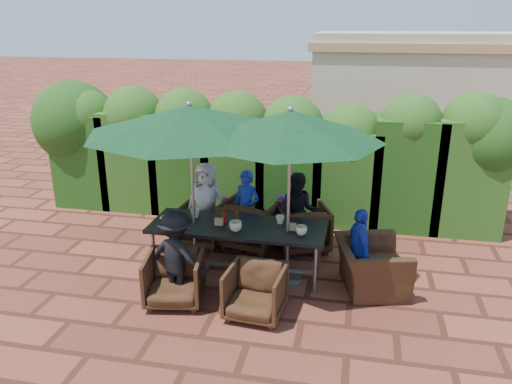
% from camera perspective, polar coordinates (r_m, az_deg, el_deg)
% --- Properties ---
extents(ground, '(80.00, 80.00, 0.00)m').
position_cam_1_polar(ground, '(7.41, -2.40, -8.98)').
color(ground, brown).
rests_on(ground, ground).
extents(dining_table, '(2.48, 0.90, 0.75)m').
position_cam_1_polar(dining_table, '(7.07, -2.10, -4.35)').
color(dining_table, black).
rests_on(dining_table, ground).
extents(umbrella_left, '(2.87, 2.87, 2.46)m').
position_cam_1_polar(umbrella_left, '(6.84, -7.59, 8.22)').
color(umbrella_left, gray).
rests_on(umbrella_left, ground).
extents(umbrella_right, '(2.43, 2.43, 2.46)m').
position_cam_1_polar(umbrella_right, '(6.40, 3.92, 7.58)').
color(umbrella_right, gray).
rests_on(umbrella_right, ground).
extents(chair_far_left, '(0.73, 0.69, 0.71)m').
position_cam_1_polar(chair_far_left, '(8.21, -6.24, -3.45)').
color(chair_far_left, black).
rests_on(chair_far_left, ground).
extents(chair_far_mid, '(0.99, 0.95, 0.86)m').
position_cam_1_polar(chair_far_mid, '(8.02, -0.54, -3.31)').
color(chair_far_mid, black).
rests_on(chair_far_mid, ground).
extents(chair_far_right, '(0.97, 0.95, 0.79)m').
position_cam_1_polar(chair_far_right, '(7.97, 5.37, -3.82)').
color(chair_far_right, black).
rests_on(chair_far_right, ground).
extents(chair_near_left, '(0.82, 0.78, 0.73)m').
position_cam_1_polar(chair_near_left, '(6.58, -9.32, -9.48)').
color(chair_near_left, black).
rests_on(chair_near_left, ground).
extents(chair_near_right, '(0.74, 0.70, 0.70)m').
position_cam_1_polar(chair_near_right, '(6.22, -0.07, -11.11)').
color(chair_near_right, black).
rests_on(chair_near_right, ground).
extents(chair_end_right, '(0.87, 1.13, 0.88)m').
position_cam_1_polar(chair_end_right, '(6.95, 13.07, -7.44)').
color(chair_end_right, black).
rests_on(chair_end_right, ground).
extents(adult_far_left, '(0.68, 0.43, 1.34)m').
position_cam_1_polar(adult_far_left, '(8.14, -5.67, -1.24)').
color(adult_far_left, silver).
rests_on(adult_far_left, ground).
extents(adult_far_mid, '(0.54, 0.49, 1.26)m').
position_cam_1_polar(adult_far_mid, '(7.96, -1.10, -1.93)').
color(adult_far_mid, '#2035B1').
rests_on(adult_far_mid, ground).
extents(adult_far_right, '(0.64, 0.41, 1.29)m').
position_cam_1_polar(adult_far_right, '(7.78, 4.91, -2.41)').
color(adult_far_right, black).
rests_on(adult_far_right, ground).
extents(adult_near_left, '(0.86, 0.56, 1.23)m').
position_cam_1_polar(adult_near_left, '(6.52, -9.04, -7.28)').
color(adult_near_left, black).
rests_on(adult_near_left, ground).
extents(adult_end_right, '(0.55, 0.74, 1.13)m').
position_cam_1_polar(adult_end_right, '(6.90, 11.70, -6.37)').
color(adult_end_right, '#2035B1').
rests_on(adult_end_right, ground).
extents(child_left, '(0.31, 0.27, 0.77)m').
position_cam_1_polar(child_left, '(8.24, -3.59, -3.05)').
color(child_left, '#E95287').
rests_on(child_left, ground).
extents(child_right, '(0.38, 0.34, 0.86)m').
position_cam_1_polar(child_right, '(8.05, 2.86, -3.23)').
color(child_right, '#7C4596').
rests_on(child_right, ground).
extents(pedestrian_a, '(1.59, 1.39, 1.68)m').
position_cam_1_polar(pedestrian_a, '(10.76, 12.80, 4.37)').
color(pedestrian_a, '#217C26').
rests_on(pedestrian_a, ground).
extents(pedestrian_b, '(1.00, 0.74, 1.88)m').
position_cam_1_polar(pedestrian_b, '(11.20, 16.31, 5.15)').
color(pedestrian_b, '#E95287').
rests_on(pedestrian_b, ground).
extents(pedestrian_c, '(1.07, 0.64, 1.56)m').
position_cam_1_polar(pedestrian_c, '(11.03, 19.82, 3.73)').
color(pedestrian_c, gray).
rests_on(pedestrian_c, ground).
extents(cup_a, '(0.16, 0.16, 0.13)m').
position_cam_1_polar(cup_a, '(7.13, -10.28, -3.23)').
color(cup_a, beige).
rests_on(cup_a, dining_table).
extents(cup_b, '(0.14, 0.14, 0.13)m').
position_cam_1_polar(cup_b, '(7.33, -6.97, -2.41)').
color(cup_b, beige).
rests_on(cup_b, dining_table).
extents(cup_c, '(0.18, 0.18, 0.14)m').
position_cam_1_polar(cup_c, '(6.82, -2.35, -3.91)').
color(cup_c, beige).
rests_on(cup_c, dining_table).
extents(cup_d, '(0.12, 0.12, 0.12)m').
position_cam_1_polar(cup_d, '(7.07, 2.77, -3.16)').
color(cup_d, beige).
rests_on(cup_d, dining_table).
extents(cup_e, '(0.16, 0.16, 0.12)m').
position_cam_1_polar(cup_e, '(6.73, 5.20, -4.39)').
color(cup_e, beige).
rests_on(cup_e, dining_table).
extents(ketchup_bottle, '(0.04, 0.04, 0.17)m').
position_cam_1_polar(ketchup_bottle, '(7.08, -3.66, -2.93)').
color(ketchup_bottle, '#B20C0A').
rests_on(ketchup_bottle, dining_table).
extents(sauce_bottle, '(0.04, 0.04, 0.17)m').
position_cam_1_polar(sauce_bottle, '(7.11, -2.19, -2.81)').
color(sauce_bottle, '#4C230C').
rests_on(sauce_bottle, dining_table).
extents(serving_tray, '(0.35, 0.25, 0.02)m').
position_cam_1_polar(serving_tray, '(7.14, -8.68, -3.60)').
color(serving_tray, '#AF8054').
rests_on(serving_tray, dining_table).
extents(number_block_left, '(0.12, 0.06, 0.10)m').
position_cam_1_polar(number_block_left, '(7.03, -4.26, -3.40)').
color(number_block_left, tan).
rests_on(number_block_left, dining_table).
extents(number_block_right, '(0.12, 0.06, 0.10)m').
position_cam_1_polar(number_block_right, '(6.86, 4.10, -3.99)').
color(number_block_right, tan).
rests_on(number_block_right, dining_table).
extents(hedge_wall, '(9.10, 1.60, 2.40)m').
position_cam_1_polar(hedge_wall, '(9.10, -0.08, 5.32)').
color(hedge_wall, '#1A390F').
rests_on(hedge_wall, ground).
extents(building, '(6.20, 3.08, 3.20)m').
position_cam_1_polar(building, '(13.59, 19.78, 10.02)').
color(building, '#C3B091').
rests_on(building, ground).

